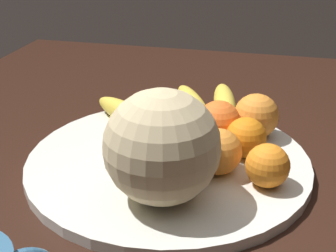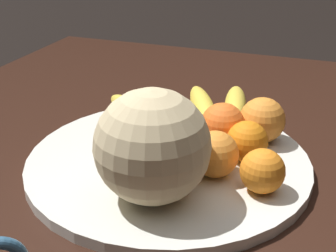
{
  "view_description": "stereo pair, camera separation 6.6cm",
  "coord_description": "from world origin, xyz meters",
  "px_view_note": "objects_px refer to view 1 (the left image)",
  "views": [
    {
      "loc": [
        -0.61,
        -0.14,
        1.09
      ],
      "look_at": [
        -0.02,
        0.0,
        0.81
      ],
      "focal_mm": 50.0,
      "sensor_mm": 36.0,
      "label": 1
    },
    {
      "loc": [
        -0.59,
        -0.2,
        1.09
      ],
      "look_at": [
        -0.02,
        0.0,
        0.81
      ],
      "focal_mm": 50.0,
      "sensor_mm": 36.0,
      "label": 2
    }
  ],
  "objects_px": {
    "orange_front_left": "(183,139)",
    "orange_back_left": "(268,166)",
    "banana_bunch": "(178,109)",
    "orange_side_extra": "(219,152)",
    "kitchen_table": "(172,212)",
    "orange_top_small": "(219,122)",
    "fruit_bowl": "(168,161)",
    "orange_back_right": "(143,142)",
    "melon": "(162,147)",
    "produce_tag": "(194,135)",
    "orange_front_right": "(246,138)",
    "orange_mid_center": "(256,116)"
  },
  "relations": [
    {
      "from": "orange_front_left",
      "to": "orange_back_left",
      "type": "distance_m",
      "value": 0.13
    },
    {
      "from": "banana_bunch",
      "to": "orange_side_extra",
      "type": "distance_m",
      "value": 0.19
    },
    {
      "from": "kitchen_table",
      "to": "orange_top_small",
      "type": "distance_m",
      "value": 0.17
    },
    {
      "from": "kitchen_table",
      "to": "fruit_bowl",
      "type": "bearing_deg",
      "value": 179.27
    },
    {
      "from": "banana_bunch",
      "to": "orange_back_right",
      "type": "xyz_separation_m",
      "value": [
        -0.16,
        0.02,
        0.01
      ]
    },
    {
      "from": "orange_front_left",
      "to": "fruit_bowl",
      "type": "bearing_deg",
      "value": 91.9
    },
    {
      "from": "orange_back_right",
      "to": "orange_top_small",
      "type": "xyz_separation_m",
      "value": [
        0.09,
        -0.09,
        0.0
      ]
    },
    {
      "from": "kitchen_table",
      "to": "orange_back_right",
      "type": "height_order",
      "value": "orange_back_right"
    },
    {
      "from": "melon",
      "to": "orange_back_right",
      "type": "xyz_separation_m",
      "value": [
        0.08,
        0.05,
        -0.04
      ]
    },
    {
      "from": "orange_back_right",
      "to": "produce_tag",
      "type": "distance_m",
      "value": 0.12
    },
    {
      "from": "kitchen_table",
      "to": "orange_top_small",
      "type": "bearing_deg",
      "value": -56.93
    },
    {
      "from": "melon",
      "to": "produce_tag",
      "type": "bearing_deg",
      "value": -2.14
    },
    {
      "from": "orange_front_right",
      "to": "orange_top_small",
      "type": "xyz_separation_m",
      "value": [
        0.04,
        0.04,
        0.0
      ]
    },
    {
      "from": "banana_bunch",
      "to": "orange_side_extra",
      "type": "height_order",
      "value": "orange_side_extra"
    },
    {
      "from": "fruit_bowl",
      "to": "orange_side_extra",
      "type": "relative_size",
      "value": 6.47
    },
    {
      "from": "kitchen_table",
      "to": "banana_bunch",
      "type": "xyz_separation_m",
      "value": [
        0.11,
        0.02,
        0.13
      ]
    },
    {
      "from": "orange_mid_center",
      "to": "orange_top_small",
      "type": "xyz_separation_m",
      "value": [
        -0.03,
        0.05,
        -0.0
      ]
    },
    {
      "from": "orange_mid_center",
      "to": "kitchen_table",
      "type": "bearing_deg",
      "value": 122.23
    },
    {
      "from": "banana_bunch",
      "to": "orange_back_left",
      "type": "height_order",
      "value": "orange_back_left"
    },
    {
      "from": "orange_front_left",
      "to": "orange_top_small",
      "type": "distance_m",
      "value": 0.08
    },
    {
      "from": "orange_back_left",
      "to": "orange_side_extra",
      "type": "bearing_deg",
      "value": 74.72
    },
    {
      "from": "melon",
      "to": "produce_tag",
      "type": "xyz_separation_m",
      "value": [
        0.18,
        -0.01,
        -0.07
      ]
    },
    {
      "from": "kitchen_table",
      "to": "orange_back_right",
      "type": "distance_m",
      "value": 0.16
    },
    {
      "from": "banana_bunch",
      "to": "orange_top_small",
      "type": "height_order",
      "value": "orange_top_small"
    },
    {
      "from": "orange_front_left",
      "to": "orange_side_extra",
      "type": "height_order",
      "value": "same"
    },
    {
      "from": "fruit_bowl",
      "to": "orange_top_small",
      "type": "relative_size",
      "value": 6.15
    },
    {
      "from": "banana_bunch",
      "to": "orange_front_right",
      "type": "relative_size",
      "value": 4.42
    },
    {
      "from": "fruit_bowl",
      "to": "orange_side_extra",
      "type": "xyz_separation_m",
      "value": [
        -0.03,
        -0.08,
        0.04
      ]
    },
    {
      "from": "orange_front_right",
      "to": "orange_mid_center",
      "type": "distance_m",
      "value": 0.07
    },
    {
      "from": "orange_mid_center",
      "to": "orange_top_small",
      "type": "height_order",
      "value": "orange_mid_center"
    },
    {
      "from": "melon",
      "to": "orange_mid_center",
      "type": "xyz_separation_m",
      "value": [
        0.2,
        -0.1,
        -0.04
      ]
    },
    {
      "from": "orange_top_small",
      "to": "orange_back_right",
      "type": "bearing_deg",
      "value": 132.62
    },
    {
      "from": "orange_front_right",
      "to": "orange_side_extra",
      "type": "bearing_deg",
      "value": 150.06
    },
    {
      "from": "kitchen_table",
      "to": "fruit_bowl",
      "type": "xyz_separation_m",
      "value": [
        -0.02,
        0.0,
        0.11
      ]
    },
    {
      "from": "melon",
      "to": "kitchen_table",
      "type": "bearing_deg",
      "value": 7.54
    },
    {
      "from": "banana_bunch",
      "to": "produce_tag",
      "type": "bearing_deg",
      "value": -179.01
    },
    {
      "from": "orange_mid_center",
      "to": "produce_tag",
      "type": "relative_size",
      "value": 0.9
    },
    {
      "from": "banana_bunch",
      "to": "orange_back_right",
      "type": "relative_size",
      "value": 4.19
    },
    {
      "from": "melon",
      "to": "banana_bunch",
      "type": "xyz_separation_m",
      "value": [
        0.24,
        0.03,
        -0.05
      ]
    },
    {
      "from": "kitchen_table",
      "to": "orange_front_right",
      "type": "distance_m",
      "value": 0.18
    },
    {
      "from": "melon",
      "to": "banana_bunch",
      "type": "height_order",
      "value": "melon"
    },
    {
      "from": "kitchen_table",
      "to": "melon",
      "type": "xyz_separation_m",
      "value": [
        -0.13,
        -0.02,
        0.19
      ]
    },
    {
      "from": "fruit_bowl",
      "to": "banana_bunch",
      "type": "height_order",
      "value": "banana_bunch"
    },
    {
      "from": "melon",
      "to": "fruit_bowl",
      "type": "bearing_deg",
      "value": 9.47
    },
    {
      "from": "banana_bunch",
      "to": "orange_side_extra",
      "type": "relative_size",
      "value": 4.14
    },
    {
      "from": "fruit_bowl",
      "to": "orange_front_right",
      "type": "distance_m",
      "value": 0.12
    },
    {
      "from": "orange_top_small",
      "to": "orange_side_extra",
      "type": "distance_m",
      "value": 0.09
    },
    {
      "from": "orange_back_left",
      "to": "melon",
      "type": "bearing_deg",
      "value": 115.45
    },
    {
      "from": "fruit_bowl",
      "to": "orange_front_right",
      "type": "xyz_separation_m",
      "value": [
        0.03,
        -0.11,
        0.04
      ]
    },
    {
      "from": "orange_front_right",
      "to": "orange_top_small",
      "type": "distance_m",
      "value": 0.06
    }
  ]
}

